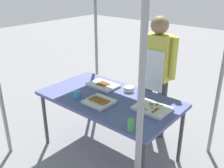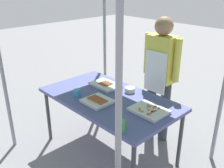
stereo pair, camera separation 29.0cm
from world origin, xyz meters
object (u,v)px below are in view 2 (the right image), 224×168
(stall_table, at_px, (109,101))
(tray_meat_skewers, at_px, (149,111))
(condiment_bowl, at_px, (130,90))
(vendor_woman, at_px, (160,70))
(drink_cup_near_edge, at_px, (122,126))
(tray_pork_links, at_px, (106,85))
(drink_cup_by_wok, at_px, (77,93))
(tray_grilled_sausages, at_px, (97,101))

(stall_table, height_order, tray_meat_skewers, tray_meat_skewers)
(condiment_bowl, bearing_deg, vendor_woman, 74.04)
(vendor_woman, bearing_deg, drink_cup_near_edge, 110.28)
(stall_table, height_order, tray_pork_links, tray_pork_links)
(drink_cup_by_wok, bearing_deg, vendor_woman, 63.61)
(stall_table, bearing_deg, tray_pork_links, 144.46)
(tray_grilled_sausages, relative_size, vendor_woman, 0.18)
(tray_pork_links, relative_size, vendor_woman, 0.23)
(tray_meat_skewers, relative_size, vendor_woman, 0.23)
(vendor_woman, bearing_deg, tray_grilled_sausages, 78.78)
(stall_table, relative_size, tray_meat_skewers, 4.41)
(tray_pork_links, bearing_deg, condiment_bowl, 15.59)
(stall_table, distance_m, drink_cup_near_edge, 0.72)
(condiment_bowl, distance_m, drink_cup_by_wok, 0.63)
(drink_cup_by_wok, distance_m, vendor_woman, 1.06)
(drink_cup_by_wok, xyz_separation_m, vendor_woman, (0.47, 0.94, 0.16))
(stall_table, xyz_separation_m, drink_cup_by_wok, (-0.28, -0.24, 0.09))
(stall_table, xyz_separation_m, condiment_bowl, (0.07, 0.28, 0.08))
(tray_pork_links, xyz_separation_m, condiment_bowl, (0.33, 0.09, 0.01))
(tray_grilled_sausages, bearing_deg, stall_table, 94.30)
(tray_pork_links, bearing_deg, tray_grilled_sausages, -53.27)
(stall_table, bearing_deg, tray_meat_skewers, 6.15)
(stall_table, xyz_separation_m, tray_grilled_sausages, (0.01, -0.18, 0.07))
(tray_pork_links, distance_m, drink_cup_near_edge, 1.04)
(tray_pork_links, xyz_separation_m, vendor_woman, (0.45, 0.51, 0.18))
(tray_grilled_sausages, distance_m, tray_pork_links, 0.46)
(stall_table, xyz_separation_m, tray_meat_skewers, (0.54, 0.06, 0.07))
(tray_meat_skewers, bearing_deg, tray_grilled_sausages, -155.24)
(stall_table, xyz_separation_m, tray_pork_links, (-0.26, 0.19, 0.07))
(tray_grilled_sausages, height_order, vendor_woman, vendor_woman)
(condiment_bowl, bearing_deg, drink_cup_near_edge, -52.19)
(tray_meat_skewers, relative_size, drink_cup_by_wok, 4.51)
(drink_cup_near_edge, bearing_deg, tray_meat_skewers, 97.10)
(tray_meat_skewers, bearing_deg, tray_pork_links, 170.75)
(tray_pork_links, relative_size, condiment_bowl, 3.13)
(stall_table, relative_size, tray_pork_links, 4.25)
(stall_table, bearing_deg, tray_grilled_sausages, -85.70)
(tray_pork_links, height_order, vendor_woman, vendor_woman)
(stall_table, bearing_deg, drink_cup_by_wok, -139.13)
(stall_table, distance_m, vendor_woman, 0.77)
(condiment_bowl, xyz_separation_m, drink_cup_near_edge, (0.52, -0.68, 0.03))
(tray_meat_skewers, height_order, drink_cup_near_edge, drink_cup_near_edge)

